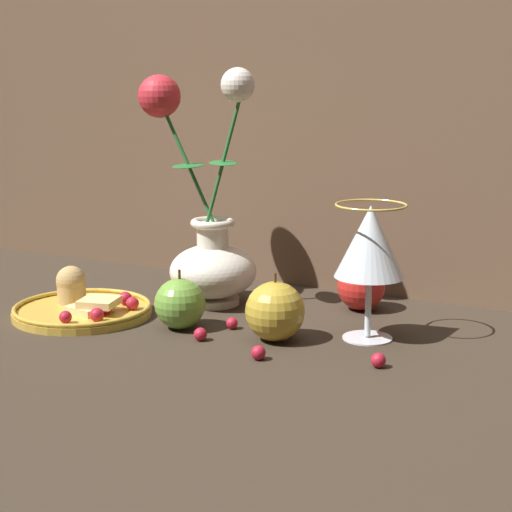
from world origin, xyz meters
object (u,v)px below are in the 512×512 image
(vase, at_px, (207,235))
(apple_beside_vase, at_px, (180,304))
(plate_with_pastries, at_px, (82,306))
(wine_glass, at_px, (370,246))
(apple_near_glass, at_px, (361,286))
(apple_at_table_edge, at_px, (275,311))

(vase, distance_m, apple_beside_vase, 0.15)
(plate_with_pastries, height_order, wine_glass, wine_glass)
(plate_with_pastries, bearing_deg, wine_glass, 11.68)
(apple_beside_vase, distance_m, apple_near_glass, 0.26)
(plate_with_pastries, xyz_separation_m, apple_beside_vase, (0.15, 0.01, 0.02))
(vase, relative_size, plate_with_pastries, 1.76)
(vase, bearing_deg, plate_with_pastries, -132.24)
(apple_near_glass, relative_size, apple_at_table_edge, 0.92)
(plate_with_pastries, relative_size, wine_glass, 1.11)
(wine_glass, xyz_separation_m, apple_beside_vase, (-0.23, -0.07, -0.09))
(wine_glass, xyz_separation_m, apple_at_table_edge, (-0.10, -0.06, -0.08))
(plate_with_pastries, relative_size, apple_at_table_edge, 2.19)
(vase, xyz_separation_m, apple_beside_vase, (0.03, -0.13, -0.07))
(plate_with_pastries, bearing_deg, apple_at_table_edge, 4.23)
(vase, xyz_separation_m, wine_glass, (0.27, -0.05, 0.02))
(apple_beside_vase, xyz_separation_m, apple_at_table_edge, (0.13, 0.01, 0.00))
(apple_near_glass, bearing_deg, vase, -161.82)
(apple_beside_vase, bearing_deg, plate_with_pastries, -176.44)
(plate_with_pastries, distance_m, wine_glass, 0.41)
(plate_with_pastries, relative_size, apple_beside_vase, 2.41)
(vase, height_order, wine_glass, vase)
(plate_with_pastries, height_order, apple_beside_vase, apple_beside_vase)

